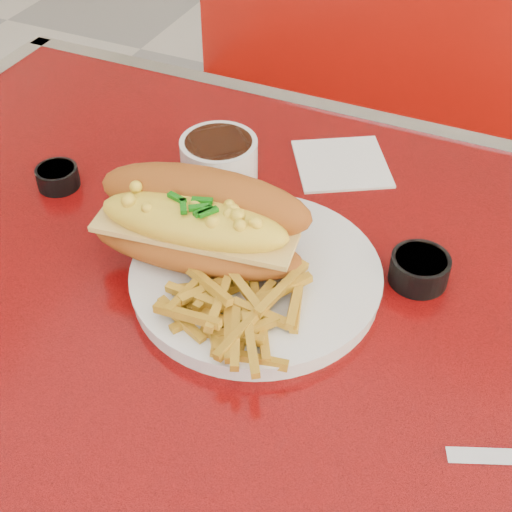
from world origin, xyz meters
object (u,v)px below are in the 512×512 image
at_px(sauce_cup_left, 58,176).
at_px(diner_table, 274,401).
at_px(dinner_plate, 256,277).
at_px(gravy_ramekin, 219,158).
at_px(booth_bench_far, 413,218).
at_px(mac_hoagie, 198,222).
at_px(sauce_cup_right, 420,268).
at_px(fork, 231,242).

bearing_deg(sauce_cup_left, diner_table, -13.73).
height_order(diner_table, dinner_plate, dinner_plate).
xyz_separation_m(gravy_ramekin, sauce_cup_left, (-0.17, -0.10, -0.01)).
relative_size(diner_table, booth_bench_far, 1.03).
bearing_deg(mac_hoagie, sauce_cup_right, 11.29).
bearing_deg(booth_bench_far, fork, -95.85).
distance_m(gravy_ramekin, sauce_cup_left, 0.20).
xyz_separation_m(diner_table, mac_hoagie, (-0.10, 0.02, 0.22)).
relative_size(mac_hoagie, sauce_cup_right, 3.07).
height_order(dinner_plate, fork, same).
bearing_deg(dinner_plate, mac_hoagie, 179.30).
xyz_separation_m(mac_hoagie, fork, (0.02, 0.03, -0.04)).
xyz_separation_m(fork, sauce_cup_left, (-0.25, 0.03, -0.00)).
relative_size(fork, gravy_ramekin, 1.11).
relative_size(booth_bench_far, sauce_cup_left, 18.18).
xyz_separation_m(mac_hoagie, sauce_cup_right, (0.22, 0.08, -0.05)).
height_order(dinner_plate, mac_hoagie, mac_hoagie).
distance_m(gravy_ramekin, sauce_cup_right, 0.29).
xyz_separation_m(dinner_plate, sauce_cup_right, (0.16, 0.08, 0.01)).
bearing_deg(fork, mac_hoagie, 154.87).
xyz_separation_m(diner_table, gravy_ramekin, (-0.16, 0.18, 0.19)).
xyz_separation_m(sauce_cup_left, sauce_cup_right, (0.45, 0.02, 0.00)).
bearing_deg(dinner_plate, gravy_ramekin, 127.55).
height_order(fork, gravy_ramekin, gravy_ramekin).
bearing_deg(booth_bench_far, sauce_cup_right, -80.29).
xyz_separation_m(diner_table, sauce_cup_right, (0.12, 0.10, 0.18)).
xyz_separation_m(dinner_plate, mac_hoagie, (-0.07, 0.00, 0.05)).
height_order(diner_table, mac_hoagie, mac_hoagie).
height_order(diner_table, sauce_cup_right, sauce_cup_right).
relative_size(diner_table, dinner_plate, 3.51).
bearing_deg(fork, sauce_cup_left, 94.93).
bearing_deg(dinner_plate, sauce_cup_left, 168.73).
xyz_separation_m(gravy_ramekin, sauce_cup_right, (0.28, -0.08, -0.01)).
bearing_deg(diner_table, gravy_ramekin, 130.83).
bearing_deg(mac_hoagie, dinner_plate, -8.24).
bearing_deg(sauce_cup_left, dinner_plate, -11.27).
bearing_deg(sauce_cup_left, mac_hoagie, -14.20).
height_order(booth_bench_far, fork, booth_bench_far).
bearing_deg(diner_table, dinner_plate, 147.37).
height_order(booth_bench_far, gravy_ramekin, booth_bench_far).
height_order(booth_bench_far, dinner_plate, booth_bench_far).
distance_m(booth_bench_far, mac_hoagie, 0.96).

